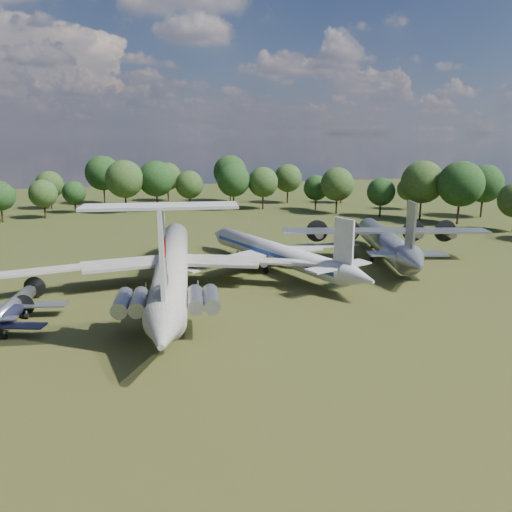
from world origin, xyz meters
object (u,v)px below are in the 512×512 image
object	(u,v)px
an12_transport	(385,246)
small_prop_northwest	(13,309)
person_on_il62	(166,278)
il62_airliner	(172,271)
tu104_jet	(276,256)

from	to	relation	value
an12_transport	small_prop_northwest	size ratio (longest dim) A/B	2.39
person_on_il62	small_prop_northwest	bearing A→B (deg)	-43.17
il62_airliner	small_prop_northwest	world-z (taller)	il62_airliner
tu104_jet	an12_transport	bearing A→B (deg)	-16.43
small_prop_northwest	tu104_jet	bearing A→B (deg)	29.88
il62_airliner	an12_transport	size ratio (longest dim) A/B	1.51
tu104_jet	person_on_il62	size ratio (longest dim) A/B	26.50
person_on_il62	tu104_jet	bearing A→B (deg)	-141.23
tu104_jet	small_prop_northwest	distance (m)	38.60
il62_airliner	person_on_il62	xyz separation A→B (m)	(-2.46, -16.16, 3.75)
tu104_jet	small_prop_northwest	size ratio (longest dim) A/B	2.69
tu104_jet	person_on_il62	xyz separation A→B (m)	(-19.74, -22.91, 4.46)
il62_airliner	small_prop_northwest	distance (m)	20.16
an12_transport	small_prop_northwest	distance (m)	58.09
small_prop_northwest	person_on_il62	distance (m)	20.83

